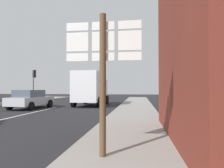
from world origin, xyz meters
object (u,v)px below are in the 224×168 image
sedan_far (31,99)px  delivery_truck (91,88)px  traffic_light_far_left (34,78)px  route_sign_post (103,69)px

sedan_far → delivery_truck: (4.11, 3.07, 0.89)m
sedan_far → traffic_light_far_left: bearing=117.5°
delivery_truck → route_sign_post: route_sign_post is taller
delivery_truck → traffic_light_far_left: traffic_light_far_left is taller
route_sign_post → traffic_light_far_left: size_ratio=0.84×
route_sign_post → traffic_light_far_left: bearing=122.7°
delivery_truck → traffic_light_far_left: bearing=150.6°
sedan_far → delivery_truck: delivery_truck is taller
sedan_far → delivery_truck: 5.21m
sedan_far → route_sign_post: 13.17m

